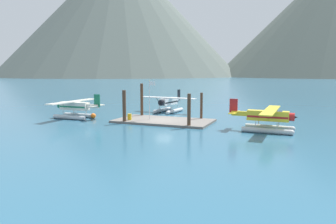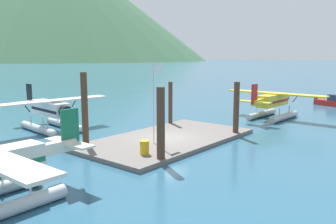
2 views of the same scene
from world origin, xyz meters
name	(u,v)px [view 2 (image 2 of 2)]	position (x,y,z in m)	size (l,w,h in m)	color
ground_plane	(168,141)	(0.00, 0.00, 0.00)	(1200.00, 1200.00, 0.00)	#285670
dock_platform	(168,139)	(0.00, 0.00, 0.15)	(13.77, 7.33, 0.30)	#66605B
piling_near_left	(161,126)	(-4.58, -3.25, 2.32)	(0.50, 0.50, 4.64)	#4C3323
piling_near_right	(236,109)	(4.86, -3.13, 2.20)	(0.46, 0.46, 4.41)	#4C3323
piling_far_left	(85,110)	(-5.15, 3.30, 2.67)	(0.45, 0.45, 5.34)	#4C3323
piling_far_right	(170,104)	(4.60, 3.50, 2.06)	(0.38, 0.38, 4.12)	#4C3323
flagpole	(155,93)	(-1.91, -0.40, 3.86)	(0.95, 0.10, 5.68)	silver
fuel_drum	(145,147)	(-4.54, -1.86, 0.74)	(0.62, 0.62, 0.88)	gold
mooring_buoy	(34,179)	(-11.48, -0.87, 0.40)	(0.80, 0.80, 0.80)	orange
mountain_ridge_east_peak	(52,1)	(271.24, 438.09, 83.88)	(438.19, 438.19, 167.76)	#386042
seaplane_white_bow_left	(51,112)	(-3.44, 10.42, 1.58)	(10.49, 7.96, 3.84)	#B7BABF
seaplane_yellow_stbd_aft	(273,103)	(14.53, -2.16, 1.58)	(7.98, 10.44, 3.84)	#B7BABF
boat_red_open_se	(332,102)	(28.48, -4.34, 0.49)	(2.74, 4.72, 1.50)	#B2231E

